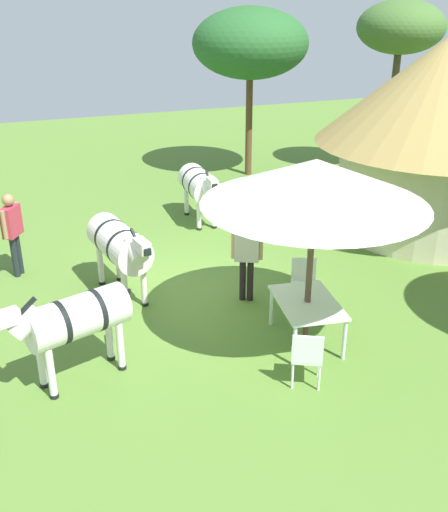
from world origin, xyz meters
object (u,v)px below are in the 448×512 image
object	(u,v)px
standing_watcher	(12,227)
acacia_tree_left_background	(401,29)
guest_beside_umbrella	(247,252)
zebra_nearest_camera	(200,185)
shade_umbrella	(315,182)
patio_chair_west_end	(307,355)
zebra_toward_hut	(120,245)
zebra_by_umbrella	(74,319)
acacia_tree_right_background	(250,44)
patio_chair_near_hut	(303,280)
thatched_hut	(440,125)
patio_dining_table	(307,306)

from	to	relation	value
standing_watcher	acacia_tree_left_background	bearing A→B (deg)	139.27
guest_beside_umbrella	zebra_nearest_camera	distance (m)	4.21
shade_umbrella	patio_chair_west_end	xyz separation A→B (m)	(1.08, -0.57, -2.20)
zebra_toward_hut	zebra_by_umbrella	bearing A→B (deg)	53.98
zebra_toward_hut	acacia_tree_right_background	world-z (taller)	acacia_tree_right_background
patio_chair_west_end	patio_chair_near_hut	xyz separation A→B (m)	(-2.18, 1.10, 0.00)
guest_beside_umbrella	zebra_toward_hut	bearing A→B (deg)	3.41
acacia_tree_right_background	patio_chair_west_end	bearing A→B (deg)	-18.74
zebra_by_umbrella	acacia_tree_left_background	bearing A→B (deg)	-72.89
patio_chair_near_hut	zebra_by_umbrella	distance (m)	4.26
thatched_hut	standing_watcher	size ratio (longest dim) A/B	3.27
patio_dining_table	acacia_tree_left_background	world-z (taller)	acacia_tree_left_background
guest_beside_umbrella	acacia_tree_right_background	world-z (taller)	acacia_tree_right_background
standing_watcher	thatched_hut	bearing A→B (deg)	116.65
patio_dining_table	zebra_by_umbrella	size ratio (longest dim) A/B	0.73
patio_chair_near_hut	shade_umbrella	bearing A→B (deg)	90.00
patio_chair_west_end	zebra_by_umbrella	bearing A→B (deg)	-175.68
thatched_hut	zebra_by_umbrella	size ratio (longest dim) A/B	2.72
shade_umbrella	zebra_nearest_camera	size ratio (longest dim) A/B	1.58
zebra_nearest_camera	acacia_tree_right_background	world-z (taller)	acacia_tree_right_background
acacia_tree_right_background	acacia_tree_left_background	bearing A→B (deg)	70.65
guest_beside_umbrella	acacia_tree_right_background	bearing A→B (deg)	-84.97
acacia_tree_right_background	thatched_hut	bearing A→B (deg)	20.55
shade_umbrella	patio_chair_west_end	size ratio (longest dim) A/B	3.80
guest_beside_umbrella	acacia_tree_right_background	size ratio (longest dim) A/B	0.33
thatched_hut	zebra_toward_hut	bearing A→B (deg)	-83.83
patio_dining_table	standing_watcher	size ratio (longest dim) A/B	0.87
shade_umbrella	acacia_tree_right_background	bearing A→B (deg)	162.42
zebra_by_umbrella	patio_chair_west_end	bearing A→B (deg)	-132.17
thatched_hut	zebra_nearest_camera	bearing A→B (deg)	-115.63
standing_watcher	patio_chair_near_hut	bearing A→B (deg)	87.82
shade_umbrella	zebra_by_umbrella	distance (m)	4.01
zebra_toward_hut	acacia_tree_left_background	xyz separation A→B (m)	(-5.22, 9.49, 3.25)
acacia_tree_right_background	acacia_tree_left_background	size ratio (longest dim) A/B	0.97
patio_chair_near_hut	acacia_tree_right_background	world-z (taller)	acacia_tree_right_background
guest_beside_umbrella	acacia_tree_left_background	bearing A→B (deg)	-111.60
patio_chair_west_end	acacia_tree_right_background	xyz separation A→B (m)	(-10.39, 3.53, 3.37)
thatched_hut	patio_chair_near_hut	world-z (taller)	thatched_hut
patio_dining_table	acacia_tree_right_background	world-z (taller)	acacia_tree_right_background
thatched_hut	acacia_tree_left_background	size ratio (longest dim) A/B	1.10
patio_chair_near_hut	acacia_tree_left_background	xyz separation A→B (m)	(-6.77, 6.51, 3.77)
patio_dining_table	patio_chair_west_end	world-z (taller)	patio_chair_west_end
shade_umbrella	thatched_hut	bearing A→B (deg)	124.05
acacia_tree_left_background	zebra_toward_hut	bearing A→B (deg)	-61.18
shade_umbrella	patio_chair_west_end	distance (m)	2.52
zebra_nearest_camera	zebra_toward_hut	size ratio (longest dim) A/B	0.95
patio_chair_near_hut	zebra_by_umbrella	world-z (taller)	zebra_by_umbrella
shade_umbrella	acacia_tree_right_background	world-z (taller)	acacia_tree_right_background
patio_chair_west_end	guest_beside_umbrella	size ratio (longest dim) A/B	0.56
patio_dining_table	zebra_toward_hut	size ratio (longest dim) A/B	0.65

